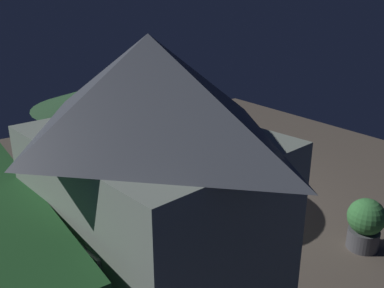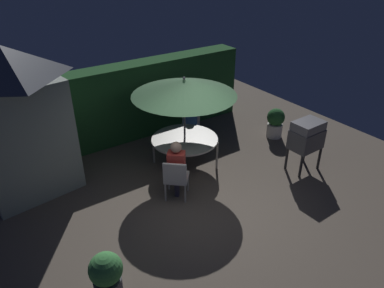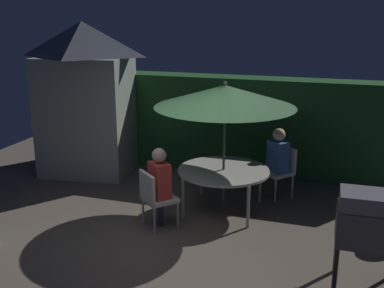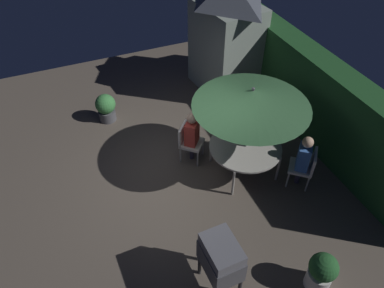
# 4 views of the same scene
# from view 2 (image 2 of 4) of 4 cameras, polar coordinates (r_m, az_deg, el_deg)

# --- Properties ---
(ground_plane) EXTENTS (11.00, 11.00, 0.00)m
(ground_plane) POSITION_cam_2_polar(r_m,az_deg,el_deg) (7.42, 1.76, -9.29)
(ground_plane) COLOR brown
(hedge_backdrop) EXTENTS (6.89, 0.64, 1.96)m
(hedge_backdrop) POSITION_cam_2_polar(r_m,az_deg,el_deg) (9.59, -10.64, 6.32)
(hedge_backdrop) COLOR #1E4C23
(hedge_backdrop) RESTS_ON ground
(garden_shed) EXTENTS (1.99, 1.63, 3.04)m
(garden_shed) POSITION_cam_2_polar(r_m,az_deg,el_deg) (7.82, -25.54, 3.11)
(garden_shed) COLOR gray
(garden_shed) RESTS_ON ground
(patio_table) EXTENTS (1.51, 1.51, 0.72)m
(patio_table) POSITION_cam_2_polar(r_m,az_deg,el_deg) (8.24, -1.15, 0.60)
(patio_table) COLOR #B2ADA3
(patio_table) RESTS_ON ground
(patio_umbrella) EXTENTS (2.25, 2.25, 2.17)m
(patio_umbrella) POSITION_cam_2_polar(r_m,az_deg,el_deg) (7.72, -1.24, 8.87)
(patio_umbrella) COLOR #4C4C51
(patio_umbrella) RESTS_ON ground
(bbq_grill) EXTENTS (0.71, 0.52, 1.20)m
(bbq_grill) POSITION_cam_2_polar(r_m,az_deg,el_deg) (8.44, 17.51, 1.19)
(bbq_grill) COLOR #47474C
(bbq_grill) RESTS_ON ground
(chair_near_shed) EXTENTS (0.65, 0.65, 0.90)m
(chair_near_shed) POSITION_cam_2_polar(r_m,az_deg,el_deg) (7.26, -2.54, -5.17)
(chair_near_shed) COLOR silver
(chair_near_shed) RESTS_ON ground
(chair_far_side) EXTENTS (0.65, 0.65, 0.90)m
(chair_far_side) POSITION_cam_2_polar(r_m,az_deg,el_deg) (9.43, -0.24, 3.39)
(chair_far_side) COLOR silver
(chair_far_side) RESTS_ON ground
(potted_plant_by_shed) EXTENTS (0.50, 0.50, 0.74)m
(potted_plant_by_shed) POSITION_cam_2_polar(r_m,az_deg,el_deg) (5.74, -13.26, -19.16)
(potted_plant_by_shed) COLOR #4C4C51
(potted_plant_by_shed) RESTS_ON ground
(potted_plant_by_grill) EXTENTS (0.47, 0.47, 0.80)m
(potted_plant_by_grill) POSITION_cam_2_polar(r_m,az_deg,el_deg) (9.92, 12.91, 3.35)
(potted_plant_by_grill) COLOR silver
(potted_plant_by_grill) RESTS_ON ground
(person_in_red) EXTENTS (0.41, 0.41, 1.26)m
(person_in_red) POSITION_cam_2_polar(r_m,az_deg,el_deg) (7.18, -2.47, -3.06)
(person_in_red) COLOR #CC3D33
(person_in_red) RESTS_ON ground
(person_in_blue) EXTENTS (0.41, 0.40, 1.26)m
(person_in_blue) POSITION_cam_2_polar(r_m,az_deg,el_deg) (9.24, -0.29, 4.64)
(person_in_blue) COLOR #3866B2
(person_in_blue) RESTS_ON ground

